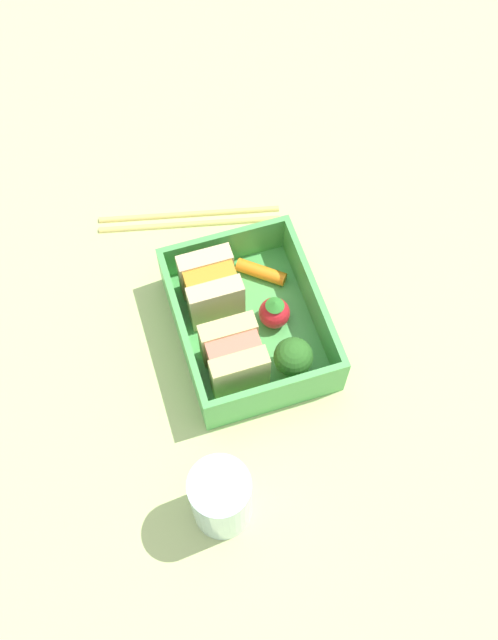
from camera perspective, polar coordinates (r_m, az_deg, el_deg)
ground_plane at (r=70.46cm, az=0.00°, el=-1.37°), size 120.00×120.00×2.00cm
bento_tray at (r=69.02cm, az=0.00°, el=-0.80°), size 16.77×13.32×1.20cm
bento_rim at (r=66.49cm, az=0.00°, el=0.29°), size 16.77×13.32×4.47cm
sandwich_left at (r=64.13cm, az=-1.21°, el=-2.94°), size 5.29×5.19×5.54cm
sandwich_center_left at (r=67.46cm, az=-3.06°, el=2.61°), size 5.29×5.19×5.54cm
broccoli_floret at (r=64.40cm, az=3.57°, el=-2.99°), size 3.62×3.62×4.50cm
strawberry_far_left at (r=67.55cm, az=1.97°, el=0.81°), size 3.00×3.00×3.60cm
carrot_stick_far_left at (r=70.69cm, az=0.97°, el=3.86°), size 4.19×4.76×1.34cm
chopstick_pair at (r=76.37cm, az=-4.79°, el=8.15°), size 6.20×19.12×0.70cm
drinking_glass at (r=59.64cm, az=-2.25°, el=-14.09°), size 5.01×5.01×8.80cm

